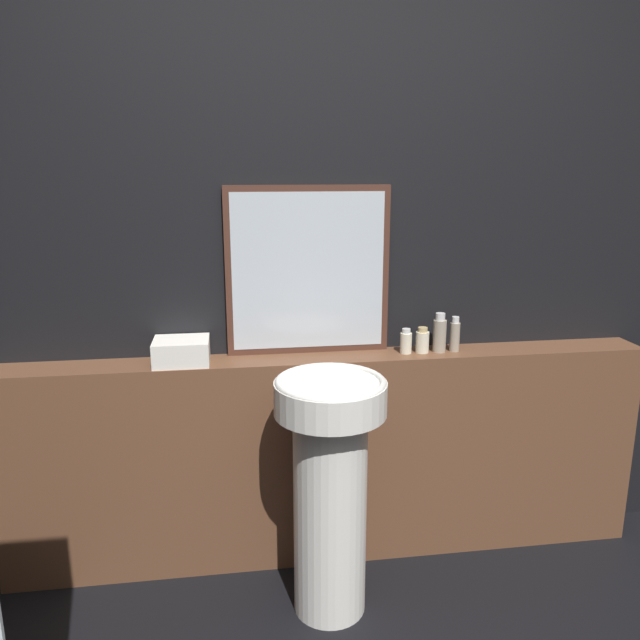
{
  "coord_description": "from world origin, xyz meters",
  "views": [
    {
      "loc": [
        -0.39,
        -0.82,
        1.64
      ],
      "look_at": [
        -0.06,
        1.46,
        1.07
      ],
      "focal_mm": 35.0,
      "sensor_mm": 36.0,
      "label": 1
    }
  ],
  "objects_px": {
    "pedestal_sink": "(330,482)",
    "lotion_bottle": "(440,334)",
    "towel_stack": "(182,351)",
    "body_wash_bottle": "(455,335)",
    "shampoo_bottle": "(406,342)",
    "conditioner_bottle": "(422,341)",
    "mirror": "(308,271)"
  },
  "relations": [
    {
      "from": "shampoo_bottle",
      "to": "body_wash_bottle",
      "type": "xyz_separation_m",
      "value": [
        0.21,
        0.0,
        0.02
      ]
    },
    {
      "from": "lotion_bottle",
      "to": "body_wash_bottle",
      "type": "bearing_deg",
      "value": 0.0
    },
    {
      "from": "pedestal_sink",
      "to": "body_wash_bottle",
      "type": "bearing_deg",
      "value": 31.03
    },
    {
      "from": "lotion_bottle",
      "to": "pedestal_sink",
      "type": "bearing_deg",
      "value": -145.83
    },
    {
      "from": "mirror",
      "to": "body_wash_bottle",
      "type": "height_order",
      "value": "mirror"
    },
    {
      "from": "conditioner_bottle",
      "to": "body_wash_bottle",
      "type": "xyz_separation_m",
      "value": [
        0.14,
        0.0,
        0.02
      ]
    },
    {
      "from": "towel_stack",
      "to": "body_wash_bottle",
      "type": "bearing_deg",
      "value": 0.0
    },
    {
      "from": "mirror",
      "to": "lotion_bottle",
      "type": "distance_m",
      "value": 0.6
    },
    {
      "from": "towel_stack",
      "to": "body_wash_bottle",
      "type": "relative_size",
      "value": 1.46
    },
    {
      "from": "mirror",
      "to": "shampoo_bottle",
      "type": "height_order",
      "value": "mirror"
    },
    {
      "from": "mirror",
      "to": "body_wash_bottle",
      "type": "relative_size",
      "value": 4.62
    },
    {
      "from": "towel_stack",
      "to": "lotion_bottle",
      "type": "bearing_deg",
      "value": 0.0
    },
    {
      "from": "conditioner_bottle",
      "to": "body_wash_bottle",
      "type": "relative_size",
      "value": 0.72
    },
    {
      "from": "shampoo_bottle",
      "to": "body_wash_bottle",
      "type": "bearing_deg",
      "value": 0.0
    },
    {
      "from": "body_wash_bottle",
      "to": "lotion_bottle",
      "type": "bearing_deg",
      "value": 180.0
    },
    {
      "from": "shampoo_bottle",
      "to": "lotion_bottle",
      "type": "xyz_separation_m",
      "value": [
        0.14,
        0.0,
        0.03
      ]
    },
    {
      "from": "conditioner_bottle",
      "to": "body_wash_bottle",
      "type": "distance_m",
      "value": 0.14
    },
    {
      "from": "lotion_bottle",
      "to": "body_wash_bottle",
      "type": "xyz_separation_m",
      "value": [
        0.07,
        0.0,
        -0.01
      ]
    },
    {
      "from": "shampoo_bottle",
      "to": "pedestal_sink",
      "type": "bearing_deg",
      "value": -136.8
    },
    {
      "from": "mirror",
      "to": "conditioner_bottle",
      "type": "bearing_deg",
      "value": -9.27
    },
    {
      "from": "shampoo_bottle",
      "to": "lotion_bottle",
      "type": "relative_size",
      "value": 0.63
    },
    {
      "from": "mirror",
      "to": "towel_stack",
      "type": "relative_size",
      "value": 3.16
    },
    {
      "from": "mirror",
      "to": "towel_stack",
      "type": "distance_m",
      "value": 0.59
    },
    {
      "from": "mirror",
      "to": "lotion_bottle",
      "type": "bearing_deg",
      "value": -8.03
    },
    {
      "from": "towel_stack",
      "to": "shampoo_bottle",
      "type": "distance_m",
      "value": 0.9
    },
    {
      "from": "lotion_bottle",
      "to": "shampoo_bottle",
      "type": "bearing_deg",
      "value": -180.0
    },
    {
      "from": "pedestal_sink",
      "to": "towel_stack",
      "type": "height_order",
      "value": "towel_stack"
    },
    {
      "from": "pedestal_sink",
      "to": "lotion_bottle",
      "type": "relative_size",
      "value": 5.63
    },
    {
      "from": "pedestal_sink",
      "to": "towel_stack",
      "type": "distance_m",
      "value": 0.76
    },
    {
      "from": "towel_stack",
      "to": "conditioner_bottle",
      "type": "distance_m",
      "value": 0.97
    },
    {
      "from": "towel_stack",
      "to": "shampoo_bottle",
      "type": "relative_size",
      "value": 2.07
    },
    {
      "from": "mirror",
      "to": "lotion_bottle",
      "type": "xyz_separation_m",
      "value": [
        0.53,
        -0.08,
        -0.26
      ]
    }
  ]
}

